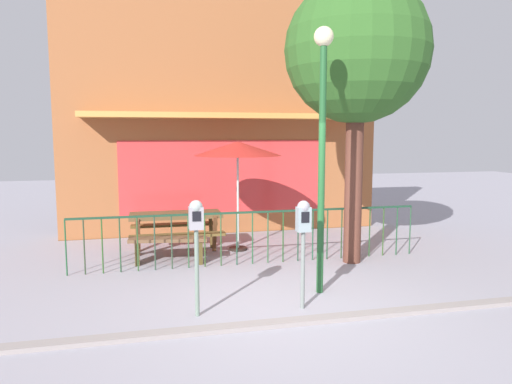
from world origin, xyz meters
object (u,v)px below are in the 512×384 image
Objects in this scene: street_lamp at (322,122)px; patio_umbrella at (238,150)px; parking_meter_far at (196,227)px; picnic_table_left at (176,221)px; parking_meter_near at (303,226)px; street_tree at (357,53)px; patio_bench at (168,245)px.

patio_umbrella is at bearing 103.51° from street_lamp.
street_lamp is (1.87, 0.51, 1.34)m from parking_meter_far.
parking_meter_far is at bearing -89.36° from picnic_table_left.
patio_umbrella is at bearing -8.07° from picnic_table_left.
street_lamp is at bearing -76.49° from patio_umbrella.
picnic_table_left is at bearing 112.05° from parking_meter_near.
patio_umbrella is at bearing 143.54° from street_tree.
parking_meter_near is 3.69m from street_tree.
picnic_table_left is at bearing 153.36° from street_tree.
patio_umbrella is 1.50× the size of parking_meter_near.
street_tree reaches higher than picnic_table_left.
parking_meter_near is at bearing -2.32° from parking_meter_far.
street_tree is (3.05, 1.96, 2.58)m from parking_meter_far.
parking_meter_far reaches higher than parking_meter_near.
street_lamp is at bearing -45.04° from patio_bench.
parking_meter_far is at bearing -147.22° from street_tree.
street_tree is 1.32× the size of street_lamp.
parking_meter_far reaches higher than picnic_table_left.
street_lamp reaches higher than picnic_table_left.
street_lamp is (0.46, 0.57, 1.38)m from parking_meter_near.
street_lamp reaches higher than parking_meter_far.
patio_bench is at bearing 168.76° from street_tree.
street_tree is (1.86, -1.38, 1.71)m from patio_umbrella.
street_tree reaches higher than parking_meter_near.
patio_bench is 0.37× the size of street_lamp.
picnic_table_left is 3.89m from parking_meter_near.
parking_meter_near is 0.29× the size of street_tree.
parking_meter_far is (-1.41, 0.06, 0.04)m from parking_meter_near.
picnic_table_left is at bearing 77.59° from patio_bench.
street_lamp is at bearing 50.80° from parking_meter_near.
street_lamp is (2.11, -2.11, 2.16)m from patio_bench.
picnic_table_left is 1.20× the size of parking_meter_far.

